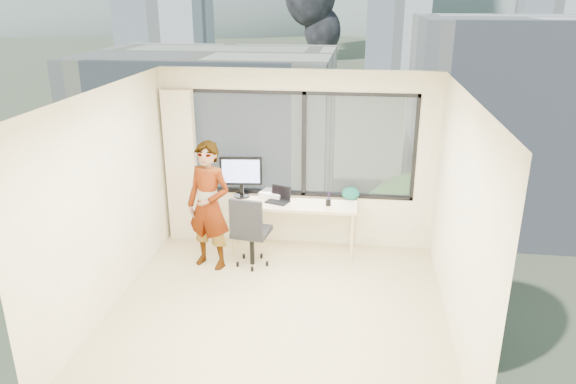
% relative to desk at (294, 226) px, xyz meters
% --- Properties ---
extents(floor, '(4.00, 4.00, 0.01)m').
position_rel_desk_xyz_m(floor, '(0.00, -1.66, -0.38)').
color(floor, tan).
rests_on(floor, ground).
extents(ceiling, '(4.00, 4.00, 0.01)m').
position_rel_desk_xyz_m(ceiling, '(0.00, -1.66, 2.23)').
color(ceiling, white).
rests_on(ceiling, ground).
extents(wall_front, '(4.00, 0.01, 2.60)m').
position_rel_desk_xyz_m(wall_front, '(0.00, -3.66, 0.93)').
color(wall_front, beige).
rests_on(wall_front, ground).
extents(wall_left, '(0.01, 4.00, 2.60)m').
position_rel_desk_xyz_m(wall_left, '(-2.00, -1.66, 0.93)').
color(wall_left, beige).
rests_on(wall_left, ground).
extents(wall_right, '(0.01, 4.00, 2.60)m').
position_rel_desk_xyz_m(wall_right, '(2.00, -1.66, 0.93)').
color(wall_right, beige).
rests_on(wall_right, ground).
extents(window_wall, '(3.30, 0.16, 1.55)m').
position_rel_desk_xyz_m(window_wall, '(0.05, 0.34, 1.15)').
color(window_wall, black).
rests_on(window_wall, ground).
extents(curtain, '(0.45, 0.14, 2.30)m').
position_rel_desk_xyz_m(curtain, '(-1.72, 0.22, 0.77)').
color(curtain, beige).
rests_on(curtain, floor).
extents(desk, '(1.80, 0.60, 0.75)m').
position_rel_desk_xyz_m(desk, '(0.00, 0.00, 0.00)').
color(desk, '#CDB38A').
rests_on(desk, floor).
extents(chair, '(0.61, 0.61, 1.06)m').
position_rel_desk_xyz_m(chair, '(-0.52, -0.53, 0.15)').
color(chair, black).
rests_on(chair, floor).
extents(person, '(0.75, 0.60, 1.77)m').
position_rel_desk_xyz_m(person, '(-1.08, -0.62, 0.51)').
color(person, '#2D2D33').
rests_on(person, floor).
extents(monitor, '(0.63, 0.20, 0.62)m').
position_rel_desk_xyz_m(monitor, '(-0.80, 0.15, 0.68)').
color(monitor, black).
rests_on(monitor, desk).
extents(game_console, '(0.40, 0.36, 0.08)m').
position_rel_desk_xyz_m(game_console, '(-0.34, 0.21, 0.42)').
color(game_console, white).
rests_on(game_console, desk).
extents(laptop, '(0.41, 0.42, 0.20)m').
position_rel_desk_xyz_m(laptop, '(-0.24, -0.02, 0.48)').
color(laptop, black).
rests_on(laptop, desk).
extents(cellphone, '(0.13, 0.07, 0.01)m').
position_rel_desk_xyz_m(cellphone, '(-0.65, -0.09, 0.38)').
color(cellphone, black).
rests_on(cellphone, desk).
extents(pen_cup, '(0.08, 0.08, 0.09)m').
position_rel_desk_xyz_m(pen_cup, '(0.49, -0.04, 0.42)').
color(pen_cup, black).
rests_on(pen_cup, desk).
extents(handbag, '(0.28, 0.18, 0.20)m').
position_rel_desk_xyz_m(handbag, '(0.80, 0.22, 0.47)').
color(handbag, '#0C4B40').
rests_on(handbag, desk).
extents(exterior_ground, '(400.00, 400.00, 0.04)m').
position_rel_desk_xyz_m(exterior_ground, '(0.00, 118.34, -14.38)').
color(exterior_ground, '#515B3D').
rests_on(exterior_ground, ground).
extents(near_bldg_a, '(16.00, 12.00, 14.00)m').
position_rel_desk_xyz_m(near_bldg_a, '(-9.00, 28.34, -7.38)').
color(near_bldg_a, beige).
rests_on(near_bldg_a, exterior_ground).
extents(near_bldg_b, '(14.00, 13.00, 16.00)m').
position_rel_desk_xyz_m(near_bldg_b, '(12.00, 36.34, -6.38)').
color(near_bldg_b, silver).
rests_on(near_bldg_b, exterior_ground).
extents(far_tower_a, '(14.00, 14.00, 28.00)m').
position_rel_desk_xyz_m(far_tower_a, '(-35.00, 93.34, -0.38)').
color(far_tower_a, silver).
rests_on(far_tower_a, exterior_ground).
extents(far_tower_b, '(13.00, 13.00, 30.00)m').
position_rel_desk_xyz_m(far_tower_b, '(8.00, 118.34, 0.62)').
color(far_tower_b, silver).
rests_on(far_tower_b, exterior_ground).
extents(far_tower_c, '(15.00, 15.00, 26.00)m').
position_rel_desk_xyz_m(far_tower_c, '(45.00, 138.34, -1.38)').
color(far_tower_c, silver).
rests_on(far_tower_c, exterior_ground).
extents(far_tower_d, '(16.00, 14.00, 22.00)m').
position_rel_desk_xyz_m(far_tower_d, '(-60.00, 148.34, -3.38)').
color(far_tower_d, silver).
rests_on(far_tower_d, exterior_ground).
extents(hill_a, '(288.00, 216.00, 90.00)m').
position_rel_desk_xyz_m(hill_a, '(-120.00, 318.34, -14.38)').
color(hill_a, slate).
rests_on(hill_a, exterior_ground).
extents(hill_b, '(300.00, 220.00, 96.00)m').
position_rel_desk_xyz_m(hill_b, '(100.00, 318.34, -14.38)').
color(hill_b, slate).
rests_on(hill_b, exterior_ground).
extents(tree_a, '(7.00, 7.00, 8.00)m').
position_rel_desk_xyz_m(tree_a, '(-16.00, 20.34, -10.38)').
color(tree_a, '#194B19').
rests_on(tree_a, exterior_ground).
extents(tree_b, '(7.60, 7.60, 9.00)m').
position_rel_desk_xyz_m(tree_b, '(4.00, 16.34, -9.88)').
color(tree_b, '#194B19').
rests_on(tree_b, exterior_ground).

